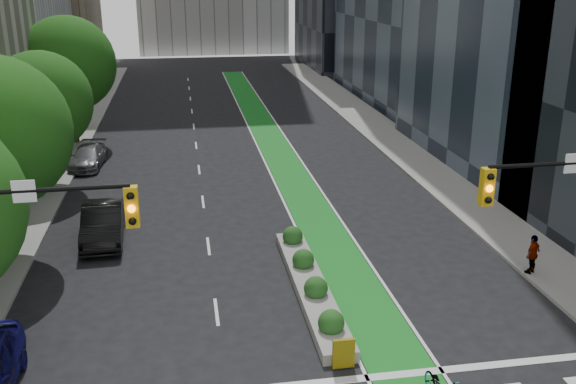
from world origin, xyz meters
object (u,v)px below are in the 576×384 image
object	(u,v)px
parked_car_left_mid	(103,223)
parked_car_left_far	(88,157)
median_planter	(310,282)
pedestrian_far	(533,254)

from	to	relation	value
parked_car_left_mid	parked_car_left_far	xyz separation A→B (m)	(-2.18, 12.31, -0.18)
median_planter	parked_car_left_far	size ratio (longest dim) A/B	2.25
parked_car_left_mid	pedestrian_far	world-z (taller)	pedestrian_far
parked_car_left_far	pedestrian_far	distance (m)	27.39
median_planter	parked_car_left_far	xyz separation A→B (m)	(-10.60, 18.79, 0.29)
parked_car_left_far	median_planter	bearing A→B (deg)	-55.93
parked_car_left_mid	parked_car_left_far	size ratio (longest dim) A/B	1.12
parked_car_left_mid	parked_car_left_far	world-z (taller)	parked_car_left_mid
pedestrian_far	median_planter	bearing A→B (deg)	-34.51
median_planter	parked_car_left_mid	bearing A→B (deg)	142.40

